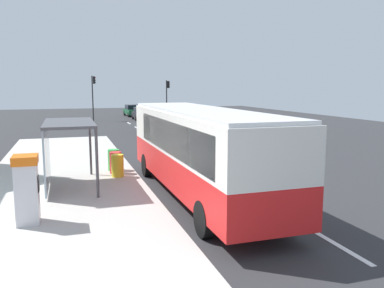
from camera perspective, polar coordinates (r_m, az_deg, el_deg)
ground_plane at (r=28.76m, az=-5.11°, el=0.29°), size 56.00×92.00×0.04m
sidewalk_platform at (r=16.28m, az=-18.04°, el=-5.97°), size 6.20×30.00×0.18m
lane_stripe_seg_0 at (r=10.87m, az=20.83°, el=-13.81°), size 0.16×2.20×0.01m
lane_stripe_seg_1 at (r=14.87m, az=8.71°, el=-7.34°), size 0.16×2.20×0.01m
lane_stripe_seg_2 at (r=19.34m, az=2.12°, el=-3.57°), size 0.16×2.20×0.01m
lane_stripe_seg_3 at (r=24.02m, az=-1.92°, el=-1.22°), size 0.16×2.20×0.01m
lane_stripe_seg_4 at (r=28.81m, az=-4.62°, el=0.37°), size 0.16×2.20×0.01m
lane_stripe_seg_5 at (r=33.66m, az=-6.55°, el=1.50°), size 0.16×2.20×0.01m
lane_stripe_seg_6 at (r=38.55m, az=-8.00°, el=2.34°), size 0.16×2.20×0.01m
lane_stripe_seg_7 at (r=43.46m, az=-9.12°, el=2.99°), size 0.16×2.20×0.01m
bus at (r=14.15m, az=0.92°, el=-0.43°), size 2.60×11.03×3.21m
white_van at (r=35.12m, az=-3.84°, el=4.01°), size 2.15×5.25×2.30m
sedan_near at (r=47.13m, az=-7.30°, el=4.40°), size 1.95×4.45×1.52m
sedan_far at (r=53.65m, az=-8.59°, el=4.85°), size 1.97×4.46×1.52m
ticket_machine at (r=11.97m, az=-22.76°, el=-6.01°), size 0.66×0.76×1.94m
recycling_bin_yellow at (r=17.09m, az=-10.71°, el=-3.09°), size 0.52×0.52×0.95m
recycling_bin_red at (r=17.77m, az=-10.99°, el=-2.66°), size 0.52×0.52×0.95m
recycling_bin_green at (r=18.45m, az=-11.25°, el=-2.26°), size 0.52×0.52×0.95m
traffic_light_near_side at (r=47.84m, az=-3.58°, el=7.31°), size 0.49×0.28×4.68m
traffic_light_far_side at (r=47.29m, az=-14.07°, el=7.44°), size 0.49×0.28×5.18m
bus_shelter at (r=15.65m, az=-18.42°, el=0.93°), size 1.80×4.00×2.50m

